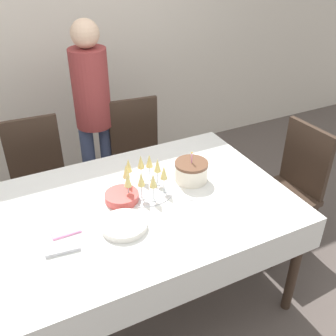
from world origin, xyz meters
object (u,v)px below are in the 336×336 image
Objects in this scene: dining_chair_right_end at (291,184)px; dining_chair_far_right at (139,154)px; plate_stack_dessert at (122,197)px; birthday_cake at (191,171)px; plate_stack_main at (124,225)px; dining_chair_far_left at (40,178)px; person_standing at (92,104)px; champagne_tray at (144,177)px.

dining_chair_far_right is at bearing 131.92° from dining_chair_right_end.
plate_stack_dessert is at bearing 177.23° from dining_chair_right_end.
plate_stack_main is at bearing -156.01° from birthday_cake.
plate_stack_dessert is at bearing -178.86° from birthday_cake.
dining_chair_far_left is 4.89× the size of plate_stack_dessert.
dining_chair_far_right is at bearing 63.82° from plate_stack_main.
plate_stack_main is (0.27, -1.07, 0.25)m from dining_chair_far_left.
birthday_cake is (0.01, -0.83, 0.30)m from dining_chair_far_right.
person_standing is at bearing 79.18° from plate_stack_main.
dining_chair_far_left reaches higher than champagne_tray.
dining_chair_far_right and dining_chair_right_end have the same top height.
dining_chair_far_left is 1.00× the size of dining_chair_right_end.
birthday_cake is 0.59m from plate_stack_main.
dining_chair_far_right is 0.61× the size of person_standing.
dining_chair_far_right is 4.66× the size of birthday_cake.
dining_chair_right_end is 4.89× the size of plate_stack_dessert.
person_standing reaches higher than plate_stack_dessert.
plate_stack_dessert is at bearing -164.39° from champagne_tray.
dining_chair_right_end is (0.81, -0.90, 0.00)m from dining_chair_far_right.
dining_chair_far_left reaches higher than plate_stack_main.
person_standing is at bearing 89.54° from champagne_tray.
plate_stack_main is at bearing -172.75° from dining_chair_right_end.
dining_chair_far_left is at bearing -158.82° from person_standing.
dining_chair_far_left is 0.69m from person_standing.
dining_chair_far_left is 1.20m from birthday_cake.
dining_chair_right_end is at bearing -5.45° from champagne_tray.
champagne_tray is at bearing -110.15° from dining_chair_far_right.
dining_chair_far_right is 4.89× the size of plate_stack_dessert.
birthday_cake is 0.13× the size of person_standing.
plate_stack_main is (-0.23, -0.28, -0.07)m from champagne_tray.
plate_stack_main is 0.16× the size of person_standing.
champagne_tray is (-1.10, 0.11, 0.32)m from dining_chair_right_end.
champagne_tray is at bearing 173.49° from birthday_cake.
dining_chair_far_right is at bearing -0.02° from dining_chair_far_left.
birthday_cake is at bearing 1.14° from plate_stack_dessert.
dining_chair_right_end reaches higher than champagne_tray.
person_standing is (0.17, 1.04, 0.16)m from plate_stack_dessert.
dining_chair_far_left is at bearing 112.30° from plate_stack_dessert.
dining_chair_far_right is at bearing 61.84° from plate_stack_dessert.
dining_chair_far_left is 1.84m from dining_chair_right_end.
plate_stack_main is 1.25× the size of plate_stack_dessert.
champagne_tray is (0.50, -0.80, 0.32)m from dining_chair_far_left.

